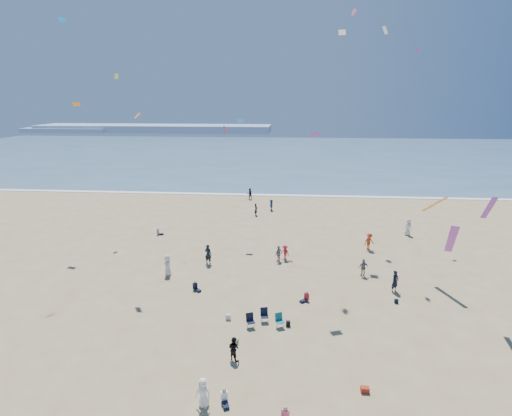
{
  "coord_description": "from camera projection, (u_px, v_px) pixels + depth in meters",
  "views": [
    {
      "loc": [
        4.18,
        -18.05,
        15.16
      ],
      "look_at": [
        2.0,
        8.0,
        7.99
      ],
      "focal_mm": 28.0,
      "sensor_mm": 36.0,
      "label": 1
    }
  ],
  "objects": [
    {
      "name": "headland_far",
      "position": [
        155.0,
        128.0,
        189.47
      ],
      "size": [
        110.0,
        20.0,
        3.2
      ],
      "primitive_type": "cube",
      "color": "#7A8EA8",
      "rests_on": "ground"
    },
    {
      "name": "navy_bag",
      "position": [
        396.0,
        301.0,
        30.59
      ],
      "size": [
        0.28,
        0.18,
        0.34
      ],
      "primitive_type": "cube",
      "color": "black",
      "rests_on": "ground"
    },
    {
      "name": "kites_aloft",
      "position": [
        356.0,
        107.0,
        30.52
      ],
      "size": [
        43.86,
        35.67,
        29.51
      ],
      "color": "#DAE835",
      "rests_on": "ground"
    },
    {
      "name": "ocean",
      "position": [
        275.0,
        154.0,
        112.98
      ],
      "size": [
        220.0,
        100.0,
        0.06
      ],
      "primitive_type": "cube",
      "color": "#476B84",
      "rests_on": "ground"
    },
    {
      "name": "chair_cluster",
      "position": [
        265.0,
        319.0,
        27.45
      ],
      "size": [
        2.79,
        1.55,
        1.0
      ],
      "color": "black",
      "rests_on": "ground"
    },
    {
      "name": "standing_flyers",
      "position": [
        311.0,
        256.0,
        37.6
      ],
      "size": [
        28.3,
        50.47,
        1.95
      ],
      "color": "#AF3B19",
      "rests_on": "ground"
    },
    {
      "name": "white_tote",
      "position": [
        228.0,
        317.0,
        28.31
      ],
      "size": [
        0.35,
        0.2,
        0.4
      ],
      "primitive_type": "cube",
      "color": "silver",
      "rests_on": "ground"
    },
    {
      "name": "headland_near",
      "position": [
        68.0,
        130.0,
        188.04
      ],
      "size": [
        40.0,
        14.0,
        2.0
      ],
      "primitive_type": "cube",
      "color": "#7A8EA8",
      "rests_on": "ground"
    },
    {
      "name": "surf_line",
      "position": [
        263.0,
        195.0,
        64.93
      ],
      "size": [
        220.0,
        1.2,
        0.08
      ],
      "primitive_type": "cube",
      "color": "white",
      "rests_on": "ground"
    },
    {
      "name": "ground",
      "position": [
        207.0,
        387.0,
        21.69
      ],
      "size": [
        220.0,
        220.0,
        0.0
      ],
      "primitive_type": "plane",
      "color": "tan",
      "rests_on": "ground"
    },
    {
      "name": "seated_group",
      "position": [
        222.0,
        303.0,
        29.86
      ],
      "size": [
        17.41,
        27.16,
        0.84
      ],
      "color": "white",
      "rests_on": "ground"
    },
    {
      "name": "black_backpack",
      "position": [
        288.0,
        324.0,
        27.48
      ],
      "size": [
        0.3,
        0.22,
        0.38
      ],
      "primitive_type": "cube",
      "color": "black",
      "rests_on": "ground"
    },
    {
      "name": "cooler",
      "position": [
        365.0,
        390.0,
        21.31
      ],
      "size": [
        0.45,
        0.3,
        0.3
      ],
      "primitive_type": "cube",
      "color": "#9F2816",
      "rests_on": "ground"
    }
  ]
}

